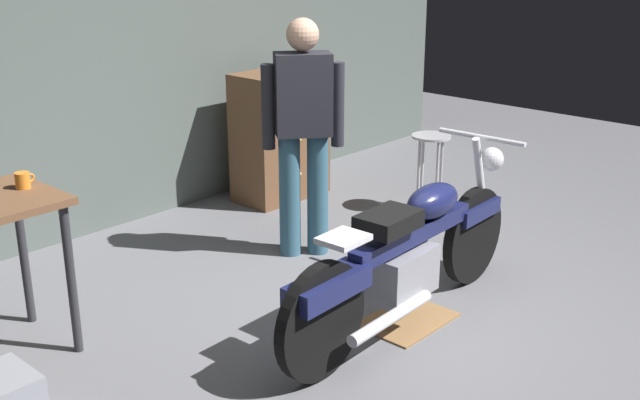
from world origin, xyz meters
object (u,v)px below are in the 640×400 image
(motorcycle, at_px, (409,252))
(wooden_dresser, at_px, (280,135))
(person_standing, at_px, (303,128))
(mug_orange_travel, at_px, (23,180))
(shop_stool, at_px, (431,152))

(motorcycle, height_order, wooden_dresser, wooden_dresser)
(person_standing, height_order, wooden_dresser, person_standing)
(motorcycle, bearing_deg, mug_orange_travel, 135.06)
(motorcycle, relative_size, mug_orange_travel, 19.89)
(motorcycle, relative_size, shop_stool, 3.42)
(motorcycle, distance_m, wooden_dresser, 2.49)
(person_standing, bearing_deg, shop_stool, -146.99)
(motorcycle, xyz_separation_m, person_standing, (0.35, 1.18, 0.48))
(person_standing, distance_m, shop_stool, 1.44)
(motorcycle, distance_m, person_standing, 1.32)
(mug_orange_travel, bearing_deg, wooden_dresser, 16.19)
(person_standing, bearing_deg, mug_orange_travel, 30.99)
(shop_stool, bearing_deg, motorcycle, -148.53)
(person_standing, height_order, mug_orange_travel, person_standing)
(wooden_dresser, bearing_deg, shop_stool, -63.08)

